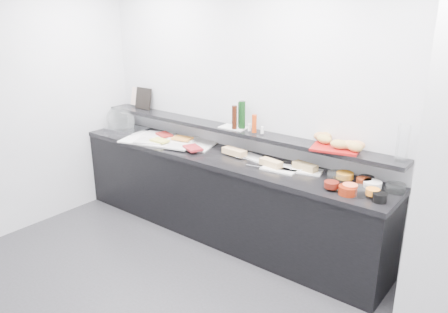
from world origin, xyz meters
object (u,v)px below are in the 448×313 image
Objects in this scene: carafe at (403,143)px; sandwich_plate_mid at (279,170)px; cloche_base at (127,129)px; condiment_tray at (234,127)px; bread_tray at (335,148)px; framed_print at (143,98)px.

sandwich_plate_mid is at bearing -167.38° from carafe.
cloche_base is 1.74× the size of condiment_tray.
sandwich_plate_mid is 1.09× the size of carafe.
bread_tray is at bearing -6.11° from condiment_tray.
cloche_base is 1.48× the size of sandwich_plate_mid.
cloche_base is 0.43m from framed_print.
framed_print is (0.09, 0.22, 0.36)m from cloche_base.
cloche_base is 1.21× the size of bread_tray.
carafe is at bearing -1.40° from cloche_base.
framed_print is 1.43m from condiment_tray.
condiment_tray is (1.51, 0.18, 0.24)m from cloche_base.
carafe is at bearing -2.26° from framed_print.
bread_tray is at bearing -3.32° from framed_print.
carafe is at bearing -4.24° from condiment_tray.
cloche_base is at bearing -113.22° from framed_print.
carafe reaches higher than cloche_base.
carafe reaches higher than bread_tray.
sandwich_plate_mid is 0.82× the size of bread_tray.
cloche_base is 1.54m from condiment_tray.
carafe is (1.69, 0.01, 0.14)m from condiment_tray.
bread_tray is (1.14, -0.03, 0.00)m from condiment_tray.
bread_tray is 1.34× the size of carafe.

